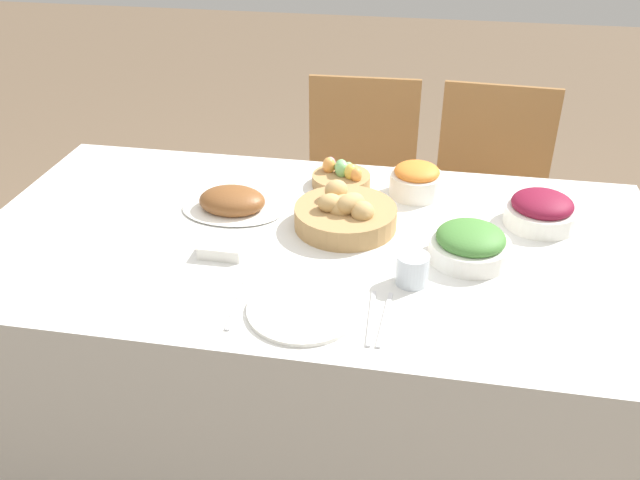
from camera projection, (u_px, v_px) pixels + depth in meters
ground_plane at (315, 442)px, 2.18m from camera, size 12.00×12.00×0.00m
dining_table at (315, 350)px, 1.98m from camera, size 1.82×0.97×0.77m
chair_far_center at (359, 194)px, 2.62m from camera, size 0.43×0.43×0.91m
chair_far_right at (488, 204)px, 2.54m from camera, size 0.44×0.44×0.91m
bread_basket at (346, 214)px, 1.82m from camera, size 0.28×0.28×0.11m
egg_basket at (341, 176)px, 2.04m from camera, size 0.18×0.18×0.08m
ham_platter at (232, 203)px, 1.91m from camera, size 0.29×0.20×0.08m
carrot_bowl at (416, 180)px, 1.98m from camera, size 0.16×0.16×0.10m
beet_salad_bowl at (541, 210)px, 1.83m from camera, size 0.19×0.19×0.09m
green_salad_bowl at (470, 244)px, 1.68m from camera, size 0.20×0.20×0.09m
dinner_plate at (303, 309)px, 1.51m from camera, size 0.25×0.25×0.01m
fork at (238, 303)px, 1.53m from camera, size 0.02×0.20×0.00m
knife at (371, 318)px, 1.49m from camera, size 0.02×0.20×0.00m
spoon at (385, 319)px, 1.48m from camera, size 0.02×0.20×0.00m
drinking_cup at (412, 269)px, 1.59m from camera, size 0.08×0.08×0.08m
butter_dish at (222, 249)px, 1.71m from camera, size 0.11×0.07×0.03m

